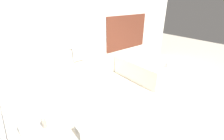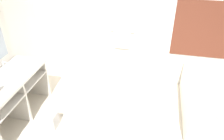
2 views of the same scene
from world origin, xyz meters
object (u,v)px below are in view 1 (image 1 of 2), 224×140
(bathtub, at_px, (144,67))
(soap_dispenser, at_px, (44,123))
(water_bottle_1, at_px, (22,129))
(waste_bin, at_px, (83,132))

(bathtub, distance_m, soap_dispenser, 3.58)
(water_bottle_1, distance_m, waste_bin, 1.20)
(bathtub, height_order, waste_bin, bathtub)
(bathtub, distance_m, water_bottle_1, 3.80)
(soap_dispenser, bearing_deg, bathtub, 18.92)
(bathtub, xyz_separation_m, water_bottle_1, (-3.57, -1.14, 0.64))
(bathtub, xyz_separation_m, soap_dispenser, (-3.34, -1.14, 0.59))
(bathtub, distance_m, waste_bin, 2.89)
(water_bottle_1, xyz_separation_m, soap_dispenser, (0.23, -0.00, -0.05))
(bathtub, height_order, soap_dispenser, soap_dispenser)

